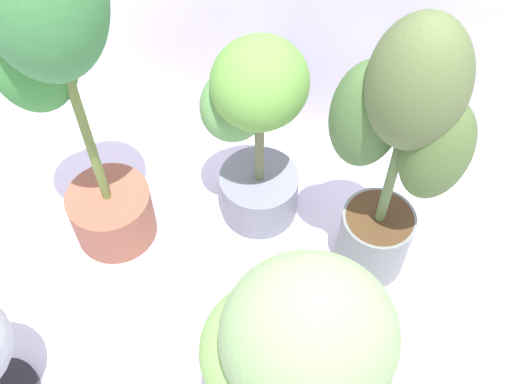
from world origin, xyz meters
name	(u,v)px	position (x,y,z in m)	size (l,w,h in m)	color
ground_plane	(197,371)	(0.00, 0.00, 0.00)	(8.00, 8.00, 0.00)	silver
potted_plant_back_center	(254,126)	(0.01, 0.53, 0.35)	(0.35, 0.33, 0.62)	slate
potted_plant_back_right	(398,145)	(0.36, 0.43, 0.49)	(0.37, 0.29, 0.84)	slate
potted_plant_back_left	(59,70)	(-0.37, 0.35, 0.61)	(0.35, 0.29, 1.01)	brown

